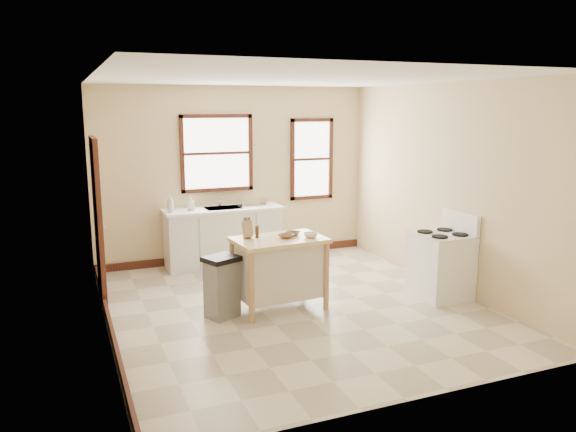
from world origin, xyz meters
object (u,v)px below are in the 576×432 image
object	(u,v)px
soap_bottle_a	(170,204)
gas_stove	(441,255)
knife_block	(248,230)
bowl_c	(311,235)
bowl_b	(293,233)
dish_rack	(252,202)
bowl_a	(286,236)
trash_bin	(222,287)
pepper_grinder	(257,232)
kitchen_island	(279,273)
soap_bottle_b	(191,204)

from	to	relation	value
soap_bottle_a	gas_stove	bearing A→B (deg)	-57.81
knife_block	bowl_c	distance (m)	0.78
knife_block	bowl_b	distance (m)	0.58
dish_rack	bowl_a	size ratio (longest dim) A/B	2.33
soap_bottle_a	dish_rack	bearing A→B (deg)	-15.07
knife_block	trash_bin	bearing A→B (deg)	-157.25
bowl_c	gas_stove	xyz separation A→B (m)	(1.75, -0.28, -0.37)
bowl_c	pepper_grinder	bearing A→B (deg)	160.02
bowl_a	soap_bottle_a	bearing A→B (deg)	115.27
kitchen_island	knife_block	world-z (taller)	knife_block
soap_bottle_b	gas_stove	world-z (taller)	gas_stove
soap_bottle_b	trash_bin	world-z (taller)	soap_bottle_b
soap_bottle_a	kitchen_island	size ratio (longest dim) A/B	0.24
soap_bottle_a	bowl_b	xyz separation A→B (m)	(1.15, -2.02, -0.13)
soap_bottle_a	bowl_a	distance (m)	2.36
soap_bottle_a	trash_bin	size ratio (longest dim) A/B	0.35
pepper_grinder	trash_bin	world-z (taller)	pepper_grinder
trash_bin	bowl_c	bearing A→B (deg)	-26.35
bowl_b	knife_block	bearing A→B (deg)	174.20
bowl_b	soap_bottle_a	bearing A→B (deg)	119.64
trash_bin	pepper_grinder	bearing A→B (deg)	-6.56
bowl_c	gas_stove	bearing A→B (deg)	-8.97
dish_rack	knife_block	bearing A→B (deg)	-108.36
soap_bottle_b	bowl_b	bearing A→B (deg)	-69.37
bowl_a	bowl_b	xyz separation A→B (m)	(0.14, 0.11, 0.00)
bowl_c	trash_bin	distance (m)	1.25
trash_bin	soap_bottle_a	bearing A→B (deg)	73.37
soap_bottle_b	bowl_c	size ratio (longest dim) A/B	1.11
soap_bottle_a	soap_bottle_b	world-z (taller)	soap_bottle_a
soap_bottle_a	bowl_c	world-z (taller)	soap_bottle_a
soap_bottle_a	gas_stove	world-z (taller)	soap_bottle_a
dish_rack	gas_stove	size ratio (longest dim) A/B	0.37
knife_block	gas_stove	world-z (taller)	gas_stove
knife_block	pepper_grinder	xyz separation A→B (m)	(0.11, -0.04, -0.02)
soap_bottle_b	knife_block	xyz separation A→B (m)	(0.25, -2.00, -0.02)
knife_block	bowl_a	xyz separation A→B (m)	(0.43, -0.17, -0.08)
pepper_grinder	gas_stove	distance (m)	2.46
soap_bottle_b	knife_block	distance (m)	2.02
soap_bottle_a	trash_bin	world-z (taller)	soap_bottle_a
trash_bin	gas_stove	distance (m)	2.89
soap_bottle_a	kitchen_island	bearing A→B (deg)	-84.82
bowl_b	bowl_c	distance (m)	0.25
pepper_grinder	knife_block	bearing A→B (deg)	162.05
bowl_b	dish_rack	bearing A→B (deg)	85.67
trash_bin	kitchen_island	bearing A→B (deg)	-20.16
knife_block	gas_stove	bearing A→B (deg)	-13.27
bowl_b	gas_stove	bearing A→B (deg)	-14.11
soap_bottle_a	trash_bin	distance (m)	2.24
bowl_b	gas_stove	xyz separation A→B (m)	(1.90, -0.48, -0.36)
gas_stove	soap_bottle_a	bearing A→B (deg)	140.71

